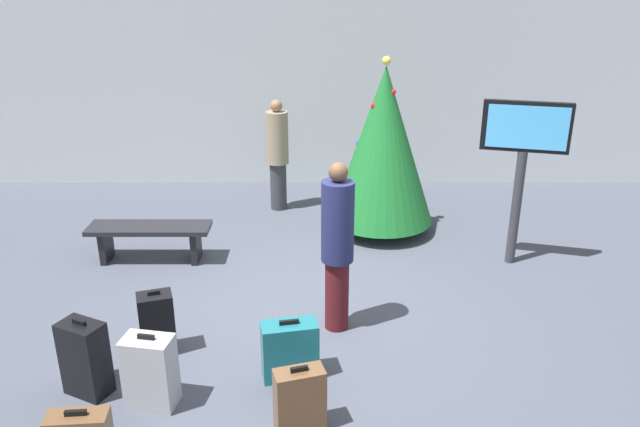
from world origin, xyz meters
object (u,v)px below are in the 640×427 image
waiting_bench (151,234)px  traveller_1 (278,153)px  suitcase_1 (290,350)px  suitcase_5 (86,358)px  holiday_tree (384,146)px  traveller_0 (338,244)px  suitcase_0 (151,372)px  suitcase_4 (158,323)px  suitcase_3 (300,400)px  flight_info_kiosk (524,150)px

waiting_bench → traveller_1: (1.52, 1.88, 0.55)m
suitcase_1 → suitcase_5: 1.78m
suitcase_1 → holiday_tree: bearing=71.6°
traveller_0 → suitcase_1: traveller_0 is taller
holiday_tree → suitcase_0: bearing=-121.0°
holiday_tree → suitcase_4: bearing=-128.6°
suitcase_3 → suitcase_4: size_ratio=0.89×
flight_info_kiosk → suitcase_0: (-3.88, -2.80, -1.16)m
waiting_bench → traveller_0: 2.90m
holiday_tree → traveller_1: 1.79m
holiday_tree → flight_info_kiosk: 1.90m
flight_info_kiosk → traveller_1: size_ratio=1.20×
suitcase_5 → flight_info_kiosk: bearing=30.4°
traveller_0 → suitcase_1: size_ratio=3.07×
suitcase_3 → traveller_1: bearing=95.5°
suitcase_1 → flight_info_kiosk: bearing=41.4°
traveller_0 → traveller_1: bearing=103.3°
traveller_1 → suitcase_3: traveller_1 is taller
waiting_bench → suitcase_5: size_ratio=2.10×
holiday_tree → suitcase_1: holiday_tree is taller
holiday_tree → suitcase_5: size_ratio=3.36×
flight_info_kiosk → traveller_0: 2.80m
suitcase_1 → suitcase_5: bearing=-172.3°
suitcase_1 → suitcase_3: (0.11, -0.71, 0.01)m
holiday_tree → suitcase_5: 4.78m
waiting_bench → suitcase_4: size_ratio=2.30×
holiday_tree → suitcase_1: size_ratio=4.21×
suitcase_0 → suitcase_4: size_ratio=1.03×
holiday_tree → suitcase_0: size_ratio=3.56×
traveller_0 → flight_info_kiosk: bearing=34.5°
suitcase_1 → suitcase_5: size_ratio=0.80×
holiday_tree → traveller_0: size_ratio=1.37×
suitcase_3 → suitcase_4: (-1.41, 1.09, 0.04)m
waiting_bench → suitcase_3: 3.74m
traveller_1 → flight_info_kiosk: bearing=-32.0°
suitcase_1 → suitcase_3: suitcase_3 is taller
traveller_0 → suitcase_1: (-0.45, -0.84, -0.68)m
holiday_tree → suitcase_4: 4.02m
traveller_0 → suitcase_1: 1.17m
suitcase_1 → traveller_0: bearing=61.8°
waiting_bench → suitcase_5: (0.13, -2.68, -0.01)m
suitcase_0 → suitcase_3: 1.31m
suitcase_3 → traveller_0: bearing=77.7°
suitcase_1 → suitcase_4: suitcase_4 is taller
suitcase_3 → suitcase_1: bearing=99.0°
suitcase_0 → suitcase_4: suitcase_0 is taller
holiday_tree → waiting_bench: (-3.04, -0.99, -0.90)m
traveller_0 → traveller_1: (-0.82, 3.49, -0.04)m
traveller_1 → suitcase_1: bearing=-85.1°
flight_info_kiosk → traveller_0: (-2.27, -1.56, -0.53)m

